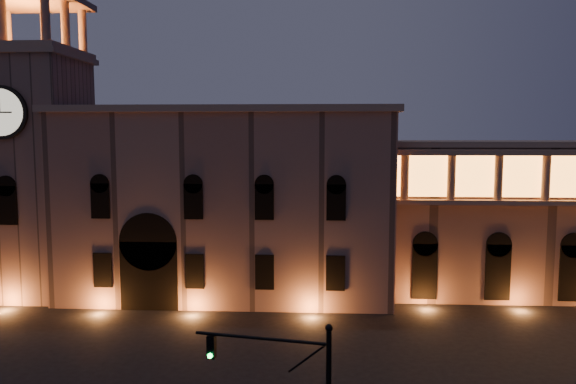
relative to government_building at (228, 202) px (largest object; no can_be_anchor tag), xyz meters
name	(u,v)px	position (x,y,z in m)	size (l,w,h in m)	color
government_building	(228,202)	(0.00, 0.00, 0.00)	(30.80, 12.80, 17.60)	#856357
clock_tower	(31,162)	(-18.42, -0.95, 3.73)	(9.80, 9.80, 32.40)	#856357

